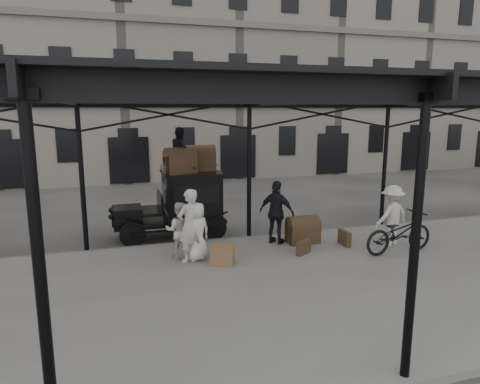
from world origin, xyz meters
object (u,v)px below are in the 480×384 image
(taxi, at_px, (182,201))
(porter_official, at_px, (277,212))
(steamer_trunk_platform, at_px, (303,231))
(bicycle, at_px, (399,233))
(steamer_trunk_roof_near, at_px, (180,162))
(porter_left, at_px, (190,226))

(taxi, height_order, porter_official, taxi)
(steamer_trunk_platform, bearing_deg, bicycle, -37.49)
(taxi, height_order, steamer_trunk_roof_near, steamer_trunk_roof_near)
(bicycle, distance_m, steamer_trunk_platform, 2.78)
(porter_left, relative_size, steamer_trunk_roof_near, 2.08)
(porter_left, relative_size, porter_official, 1.03)
(porter_left, height_order, porter_official, porter_left)
(taxi, xyz_separation_m, bicycle, (5.57, -3.91, -0.47))
(porter_left, xyz_separation_m, bicycle, (5.84, -1.03, -0.41))
(steamer_trunk_platform, bearing_deg, taxi, 145.51)
(porter_left, height_order, steamer_trunk_platform, porter_left)
(porter_left, bearing_deg, bicycle, 145.23)
(bicycle, xyz_separation_m, steamer_trunk_platform, (-2.22, 1.66, -0.23))
(taxi, xyz_separation_m, steamer_trunk_roof_near, (-0.08, -0.25, 1.33))
(steamer_trunk_roof_near, bearing_deg, steamer_trunk_platform, -44.76)
(porter_left, height_order, bicycle, porter_left)
(porter_official, relative_size, steamer_trunk_platform, 2.02)
(porter_official, bearing_deg, taxi, 7.57)
(taxi, relative_size, bicycle, 1.63)
(porter_official, bearing_deg, bicycle, -164.52)
(bicycle, height_order, steamer_trunk_platform, bicycle)
(steamer_trunk_roof_near, height_order, steamer_trunk_platform, steamer_trunk_roof_near)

